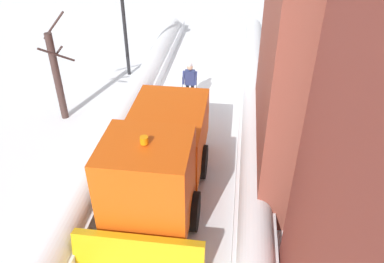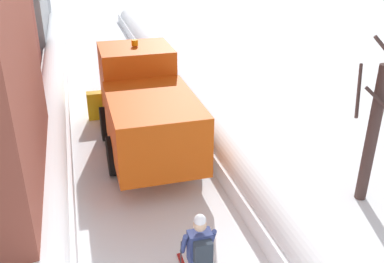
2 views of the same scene
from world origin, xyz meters
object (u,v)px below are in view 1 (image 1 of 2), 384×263
object	(u,v)px
skier	(190,80)
bare_tree_near	(57,75)
traffic_light_pole	(279,68)
plow_truck	(159,157)
street_lamp	(123,5)

from	to	relation	value
skier	bare_tree_near	bearing A→B (deg)	22.12
traffic_light_pole	skier	bearing A→B (deg)	-39.28
plow_truck	bare_tree_near	size ratio (longest dim) A/B	1.41
plow_truck	traffic_light_pole	distance (m)	4.95
skier	street_lamp	bearing A→B (deg)	-34.85
plow_truck	street_lamp	bearing A→B (deg)	-68.56
traffic_light_pole	bare_tree_near	world-z (taller)	bare_tree_near
plow_truck	traffic_light_pole	size ratio (longest dim) A/B	1.42
plow_truck	skier	world-z (taller)	plow_truck
street_lamp	skier	bearing A→B (deg)	145.15
plow_truck	bare_tree_near	bearing A→B (deg)	-40.28
street_lamp	bare_tree_near	bearing A→B (deg)	70.94
bare_tree_near	traffic_light_pole	bearing A→B (deg)	174.79
traffic_light_pole	plow_truck	bearing A→B (deg)	44.12
street_lamp	bare_tree_near	distance (m)	4.78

